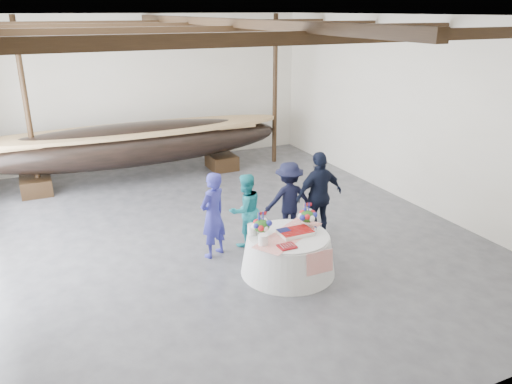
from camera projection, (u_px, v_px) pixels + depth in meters
name	position (u px, v px, depth m)	size (l,w,h in m)	color
floor	(221.00, 231.00, 11.03)	(10.00, 12.00, 0.01)	#3D3D42
wall_back	(149.00, 91.00, 15.36)	(10.00, 0.02, 4.50)	silver
wall_front	(425.00, 252.00, 5.14)	(10.00, 0.02, 4.50)	silver
wall_right	(409.00, 111.00, 12.23)	(0.02, 12.00, 4.50)	silver
ceiling	(215.00, 15.00, 9.48)	(10.00, 12.00, 0.01)	white
pavilion_structure	(203.00, 40.00, 10.29)	(9.80, 11.76, 4.50)	black
longboat_display	(133.00, 144.00, 13.95)	(8.78, 1.76, 1.65)	black
banquet_table	(288.00, 254.00, 9.18)	(1.74, 1.74, 0.75)	silver
tabletop_items	(284.00, 226.00, 9.09)	(1.66, 1.30, 0.40)	red
guest_woman_blue	(213.00, 215.00, 9.64)	(0.63, 0.41, 1.72)	navy
guest_woman_teal	(245.00, 210.00, 10.14)	(0.74, 0.58, 1.53)	teal
guest_man_left	(289.00, 200.00, 10.54)	(1.06, 0.61, 1.64)	black
guest_man_right	(319.00, 195.00, 10.44)	(1.10, 0.46, 1.88)	black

